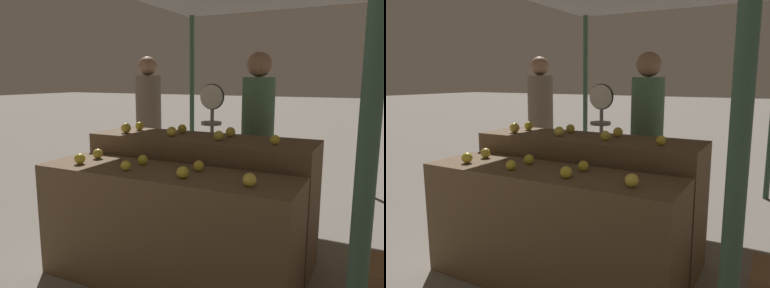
# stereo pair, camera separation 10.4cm
# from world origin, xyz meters

# --- Properties ---
(ground_plane) EXTENTS (60.00, 60.00, 0.00)m
(ground_plane) POSITION_xyz_m (0.00, 0.00, 0.00)
(ground_plane) COLOR gray
(display_counter_front) EXTENTS (1.90, 0.55, 0.87)m
(display_counter_front) POSITION_xyz_m (0.00, 0.00, 0.43)
(display_counter_front) COLOR brown
(display_counter_front) RESTS_ON ground_plane
(display_counter_back) EXTENTS (1.90, 0.55, 1.03)m
(display_counter_back) POSITION_xyz_m (0.00, 0.60, 0.51)
(display_counter_back) COLOR brown
(display_counter_back) RESTS_ON ground_plane
(apple_front_0) EXTENTS (0.08, 0.08, 0.08)m
(apple_front_0) POSITION_xyz_m (-0.67, -0.10, 0.91)
(apple_front_0) COLOR gold
(apple_front_0) RESTS_ON display_counter_front
(apple_front_1) EXTENTS (0.07, 0.07, 0.07)m
(apple_front_1) POSITION_xyz_m (-0.23, -0.11, 0.90)
(apple_front_1) COLOR gold
(apple_front_1) RESTS_ON display_counter_front
(apple_front_2) EXTENTS (0.08, 0.08, 0.08)m
(apple_front_2) POSITION_xyz_m (0.22, -0.11, 0.91)
(apple_front_2) COLOR gold
(apple_front_2) RESTS_ON display_counter_front
(apple_front_3) EXTENTS (0.08, 0.08, 0.08)m
(apple_front_3) POSITION_xyz_m (0.66, -0.10, 0.91)
(apple_front_3) COLOR yellow
(apple_front_3) RESTS_ON display_counter_front
(apple_front_4) EXTENTS (0.08, 0.08, 0.08)m
(apple_front_4) POSITION_xyz_m (-0.68, 0.11, 0.91)
(apple_front_4) COLOR gold
(apple_front_4) RESTS_ON display_counter_front
(apple_front_5) EXTENTS (0.08, 0.08, 0.08)m
(apple_front_5) POSITION_xyz_m (-0.23, 0.10, 0.91)
(apple_front_5) COLOR gold
(apple_front_5) RESTS_ON display_counter_front
(apple_front_6) EXTENTS (0.07, 0.07, 0.07)m
(apple_front_6) POSITION_xyz_m (0.23, 0.11, 0.91)
(apple_front_6) COLOR gold
(apple_front_6) RESTS_ON display_counter_front
(apple_back_0) EXTENTS (0.09, 0.09, 0.09)m
(apple_back_0) POSITION_xyz_m (-0.68, 0.49, 1.07)
(apple_back_0) COLOR yellow
(apple_back_0) RESTS_ON display_counter_back
(apple_back_1) EXTENTS (0.08, 0.08, 0.08)m
(apple_back_1) POSITION_xyz_m (-0.21, 0.50, 1.07)
(apple_back_1) COLOR yellow
(apple_back_1) RESTS_ON display_counter_back
(apple_back_2) EXTENTS (0.08, 0.08, 0.08)m
(apple_back_2) POSITION_xyz_m (0.22, 0.49, 1.07)
(apple_back_2) COLOR gold
(apple_back_2) RESTS_ON display_counter_back
(apple_back_3) EXTENTS (0.07, 0.07, 0.07)m
(apple_back_3) POSITION_xyz_m (0.66, 0.49, 1.06)
(apple_back_3) COLOR gold
(apple_back_3) RESTS_ON display_counter_back
(apple_back_4) EXTENTS (0.08, 0.08, 0.08)m
(apple_back_4) POSITION_xyz_m (-0.67, 0.70, 1.07)
(apple_back_4) COLOR gold
(apple_back_4) RESTS_ON display_counter_back
(apple_back_5) EXTENTS (0.08, 0.08, 0.08)m
(apple_back_5) POSITION_xyz_m (-0.23, 0.71, 1.07)
(apple_back_5) COLOR gold
(apple_back_5) RESTS_ON display_counter_back
(apple_back_6) EXTENTS (0.08, 0.08, 0.08)m
(apple_back_6) POSITION_xyz_m (0.23, 0.71, 1.07)
(apple_back_6) COLOR yellow
(apple_back_6) RESTS_ON display_counter_back
(produce_scale) EXTENTS (0.25, 0.20, 1.46)m
(produce_scale) POSITION_xyz_m (-0.13, 1.14, 1.04)
(produce_scale) COLOR #99999E
(produce_scale) RESTS_ON ground_plane
(person_vendor_at_scale) EXTENTS (0.41, 0.41, 1.75)m
(person_vendor_at_scale) POSITION_xyz_m (0.30, 1.23, 1.03)
(person_vendor_at_scale) COLOR #2D2D38
(person_vendor_at_scale) RESTS_ON ground_plane
(person_customer_left) EXTENTS (0.41, 0.41, 1.78)m
(person_customer_left) POSITION_xyz_m (-1.30, 1.81, 1.05)
(person_customer_left) COLOR #2D2D38
(person_customer_left) RESTS_ON ground_plane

